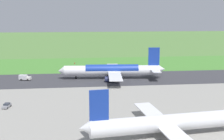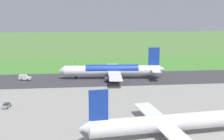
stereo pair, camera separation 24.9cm
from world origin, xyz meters
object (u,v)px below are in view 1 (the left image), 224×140
at_px(service_truck_baggage, 25,77).
at_px(service_car_followme, 7,105).
at_px(no_stopping_sign, 75,64).
at_px(traffic_cone_orange, 70,67).
at_px(airliner_parked_mid, 167,123).
at_px(airliner_main, 113,70).

distance_m(service_truck_baggage, service_car_followme, 43.95).
height_order(service_car_followme, no_stopping_sign, no_stopping_sign).
bearing_deg(traffic_cone_orange, airliner_parked_mid, 105.12).
xyz_separation_m(airliner_main, no_stopping_sign, (19.48, -36.90, -2.89)).
bearing_deg(airliner_parked_mid, airliner_main, -85.25).
bearing_deg(traffic_cone_orange, service_car_followme, 75.58).
bearing_deg(traffic_cone_orange, service_truck_baggage, 56.93).
relative_size(service_truck_baggage, no_stopping_sign, 2.51).
relative_size(airliner_parked_mid, no_stopping_sign, 19.31).
distance_m(service_car_followme, traffic_cone_orange, 78.87).
height_order(airliner_parked_mid, traffic_cone_orange, airliner_parked_mid).
bearing_deg(no_stopping_sign, service_truck_baggage, 55.50).
xyz_separation_m(service_truck_baggage, no_stopping_sign, (-24.34, -35.41, 0.06)).
xyz_separation_m(airliner_main, traffic_cone_orange, (22.68, -33.96, -4.08)).
distance_m(service_car_followme, no_stopping_sign, 82.55).
bearing_deg(service_car_followme, airliner_parked_mid, 148.35).
relative_size(airliner_parked_mid, service_car_followme, 10.64).
relative_size(service_truck_baggage, traffic_cone_orange, 11.20).
height_order(no_stopping_sign, traffic_cone_orange, no_stopping_sign).
distance_m(service_truck_baggage, no_stopping_sign, 42.97).
height_order(airliner_parked_mid, service_truck_baggage, airliner_parked_mid).
relative_size(service_car_followme, traffic_cone_orange, 8.12).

